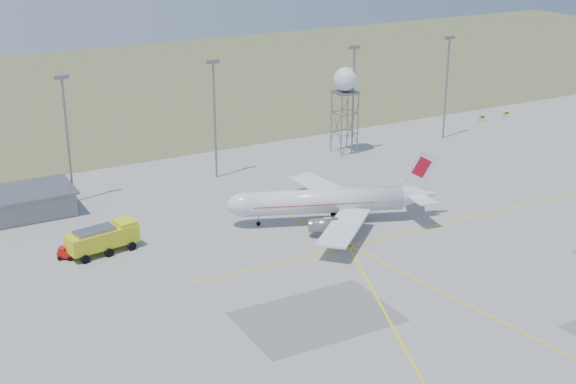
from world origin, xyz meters
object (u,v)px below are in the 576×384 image
radar_tower (345,105)px  fire_truck (105,240)px  airliner_main (328,201)px  baggage_tug (66,254)px

radar_tower → fire_truck: bearing=-156.9°
airliner_main → radar_tower: bearing=-105.2°
radar_tower → baggage_tug: bearing=-159.2°
radar_tower → fire_truck: (-53.35, -22.80, -7.35)m
baggage_tug → fire_truck: bearing=27.7°
radar_tower → baggage_tug: radar_tower is taller
airliner_main → fire_truck: size_ratio=3.05×
airliner_main → fire_truck: 32.94m
radar_tower → baggage_tug: size_ratio=6.47×
airliner_main → radar_tower: 35.67m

